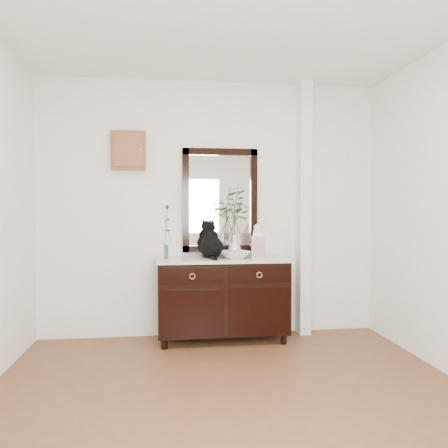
{
  "coord_description": "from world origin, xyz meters",
  "views": [
    {
      "loc": [
        -0.45,
        -2.66,
        1.35
      ],
      "look_at": [
        0.1,
        1.63,
        1.2
      ],
      "focal_mm": 35.0,
      "sensor_mm": 36.0,
      "label": 1
    }
  ],
  "objects": [
    {
      "name": "wall_mirror",
      "position": [
        0.1,
        1.97,
        1.44
      ],
      "size": [
        0.8,
        0.06,
        1.1
      ],
      "color": "black",
      "rests_on": "wall_back"
    },
    {
      "name": "lotus_bowl",
      "position": [
        0.22,
        1.69,
        0.89
      ],
      "size": [
        0.38,
        0.38,
        0.07
      ],
      "primitive_type": "imported",
      "rotation": [
        0.0,
        0.0,
        0.29
      ],
      "color": "white",
      "rests_on": "sideboard"
    },
    {
      "name": "bud_vase_rose",
      "position": [
        -0.47,
        1.72,
        1.12
      ],
      "size": [
        0.08,
        0.08,
        0.55
      ],
      "primitive_type": null,
      "rotation": [
        0.0,
        0.0,
        -0.36
      ],
      "color": "#315E2F",
      "rests_on": "sideboard"
    },
    {
      "name": "ground_plane",
      "position": [
        0.0,
        0.0,
        -0.01
      ],
      "size": [
        3.6,
        4.0,
        0.02
      ],
      "primitive_type": "cube",
      "color": "brown",
      "rests_on": "ground"
    },
    {
      "name": "vase_branches",
      "position": [
        0.22,
        1.69,
        1.25
      ],
      "size": [
        0.43,
        0.43,
        0.75
      ],
      "primitive_type": null,
      "rotation": [
        0.0,
        0.0,
        0.25
      ],
      "color": "silver",
      "rests_on": "lotus_bowl"
    },
    {
      "name": "ginger_jar",
      "position": [
        0.46,
        1.72,
        1.03
      ],
      "size": [
        0.15,
        0.15,
        0.36
      ],
      "primitive_type": null,
      "rotation": [
        0.0,
        0.0,
        -0.17
      ],
      "color": "silver",
      "rests_on": "sideboard"
    },
    {
      "name": "key_cabinet",
      "position": [
        -0.85,
        1.94,
        1.95
      ],
      "size": [
        0.35,
        0.1,
        0.4
      ],
      "primitive_type": "cube",
      "color": "brown",
      "rests_on": "wall_back"
    },
    {
      "name": "wall_back",
      "position": [
        0.0,
        1.98,
        1.35
      ],
      "size": [
        3.6,
        0.04,
        2.7
      ],
      "primitive_type": "cube",
      "color": "white",
      "rests_on": "ground"
    },
    {
      "name": "pilaster",
      "position": [
        1.0,
        1.9,
        1.35
      ],
      "size": [
        0.12,
        0.2,
        2.7
      ],
      "primitive_type": "cube",
      "color": "white",
      "rests_on": "ground"
    },
    {
      "name": "sideboard",
      "position": [
        0.1,
        1.73,
        0.47
      ],
      "size": [
        1.33,
        0.52,
        0.82
      ],
      "color": "black",
      "rests_on": "ground"
    },
    {
      "name": "cat",
      "position": [
        -0.02,
        1.74,
        1.04
      ],
      "size": [
        0.32,
        0.37,
        0.38
      ],
      "primitive_type": null,
      "rotation": [
        0.0,
        0.0,
        0.17
      ],
      "color": "black",
      "rests_on": "sideboard"
    }
  ]
}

